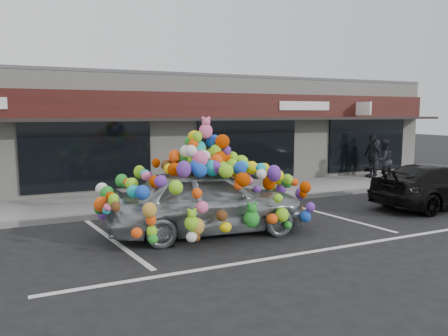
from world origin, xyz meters
name	(u,v)px	position (x,y,z in m)	size (l,w,h in m)	color
ground	(244,228)	(0.00, 0.00, 0.00)	(90.00, 90.00, 0.00)	black
shop_building	(152,130)	(0.00, 8.44, 2.16)	(24.00, 7.20, 4.31)	beige
sidewalk	(189,197)	(0.00, 4.00, 0.07)	(26.00, 3.00, 0.15)	gray
kerb	(206,206)	(0.00, 2.50, 0.07)	(26.00, 0.18, 0.16)	slate
parking_stripe_left	(114,241)	(-3.20, 0.20, 0.00)	(0.12, 4.40, 0.01)	silver
parking_stripe_mid	(329,215)	(2.80, 0.20, 0.00)	(0.12, 4.40, 0.01)	silver
lane_line	(372,242)	(2.00, -2.30, 0.00)	(14.00, 0.12, 0.01)	silver
toy_car	(207,193)	(-1.04, -0.07, 0.97)	(3.33, 5.11, 2.88)	gray
black_sedan	(439,186)	(6.49, -0.33, 0.66)	(4.56, 1.85, 1.32)	black
pedestrian_a	(374,158)	(8.76, 4.73, 0.94)	(0.58, 0.38, 1.58)	black
pedestrian_b	(384,160)	(8.13, 3.56, 0.98)	(0.81, 0.63, 1.66)	black
pedestrian_c	(372,156)	(8.44, 4.53, 1.06)	(0.44, 1.06, 1.82)	#29262C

